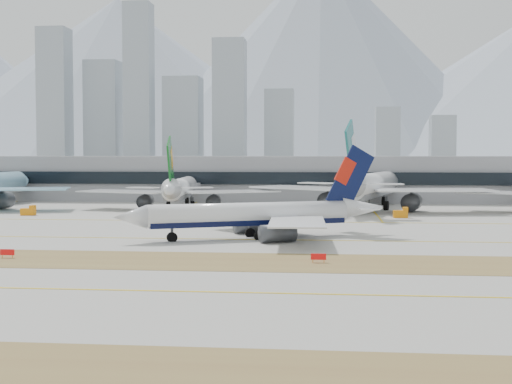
# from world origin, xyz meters

# --- Properties ---
(ground) EXTENTS (3000.00, 3000.00, 0.00)m
(ground) POSITION_xyz_m (0.00, 0.00, 0.00)
(ground) COLOR #A5A29A
(ground) RESTS_ON ground
(apron_markings) EXTENTS (360.00, 122.22, 0.06)m
(apron_markings) POSITION_xyz_m (0.00, -53.95, 0.02)
(apron_markings) COLOR brown
(apron_markings) RESTS_ON ground
(taxiing_airliner) EXTENTS (49.42, 41.99, 17.65)m
(taxiing_airliner) POSITION_xyz_m (2.98, -2.55, 4.26)
(taxiing_airliner) COLOR white
(taxiing_airliner) RESTS_ON ground
(widebody_eva) EXTENTS (57.70, 56.66, 20.64)m
(widebody_eva) POSITION_xyz_m (-26.54, 67.05, 5.49)
(widebody_eva) COLOR white
(widebody_eva) RESTS_ON ground
(widebody_cathay) EXTENTS (66.58, 66.48, 24.54)m
(widebody_cathay) POSITION_xyz_m (27.64, 67.66, 6.52)
(widebody_cathay) COLOR white
(widebody_cathay) RESTS_ON ground
(terminal) EXTENTS (280.00, 43.10, 15.00)m
(terminal) POSITION_xyz_m (0.00, 114.84, 7.50)
(terminal) COLOR gray
(terminal) RESTS_ON ground
(hold_sign_left) EXTENTS (2.20, 0.15, 1.35)m
(hold_sign_left) POSITION_xyz_m (-32.06, -32.00, 0.88)
(hold_sign_left) COLOR red
(hold_sign_left) RESTS_ON ground
(hold_sign_right) EXTENTS (2.20, 0.15, 1.35)m
(hold_sign_right) POSITION_xyz_m (14.42, -32.00, 0.88)
(hold_sign_right) COLOR red
(hold_sign_right) RESTS_ON ground
(gse_b) EXTENTS (3.55, 2.00, 2.60)m
(gse_b) POSITION_xyz_m (-24.11, 44.76, 1.05)
(gse_b) COLOR orange
(gse_b) RESTS_ON ground
(gse_extra) EXTENTS (3.55, 2.00, 2.60)m
(gse_extra) POSITION_xyz_m (-60.47, 41.19, 1.05)
(gse_extra) COLOR orange
(gse_extra) RESTS_ON ground
(gse_c) EXTENTS (3.55, 2.00, 2.60)m
(gse_c) POSITION_xyz_m (33.69, 43.72, 1.05)
(gse_c) COLOR orange
(gse_c) RESTS_ON ground
(city_skyline) EXTENTS (342.00, 49.80, 140.00)m
(city_skyline) POSITION_xyz_m (-106.76, 453.42, 49.80)
(city_skyline) COLOR #919BA5
(city_skyline) RESTS_ON ground
(mountain_ridge) EXTENTS (2830.00, 1120.00, 470.00)m
(mountain_ridge) POSITION_xyz_m (33.00, 1404.14, 181.85)
(mountain_ridge) COLOR #9EA8B7
(mountain_ridge) RESTS_ON ground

